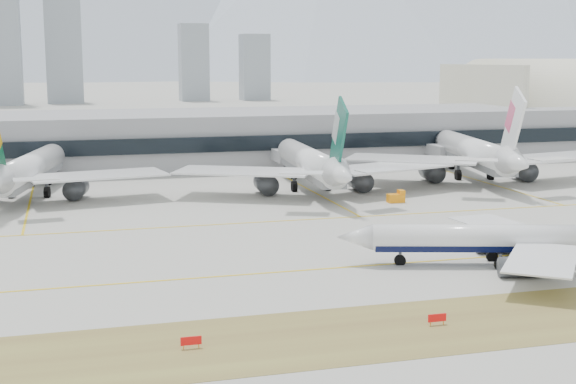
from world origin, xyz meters
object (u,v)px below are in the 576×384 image
object	(u,v)px
widebody_eva	(27,171)
widebody_china_air	(477,154)
taxiing_airliner	(502,239)
terminal	(162,139)
widebody_cathay	(312,165)

from	to	relation	value
widebody_eva	widebody_china_air	distance (m)	106.43
widebody_china_air	taxiing_airliner	bearing A→B (deg)	164.41
widebody_china_air	terminal	distance (m)	86.72
taxiing_airliner	widebody_cathay	xyz separation A→B (m)	(-7.13, 70.56, 2.27)
widebody_eva	widebody_cathay	xyz separation A→B (m)	(61.96, -7.81, 0.19)
taxiing_airliner	widebody_cathay	world-z (taller)	widebody_cathay
widebody_eva	widebody_china_air	bearing A→B (deg)	-79.17
taxiing_airliner	widebody_china_air	xyz separation A→B (m)	(37.31, 76.17, 2.65)
widebody_china_air	widebody_eva	bearing A→B (deg)	99.33
taxiing_airliner	widebody_eva	xyz separation A→B (m)	(-69.09, 78.37, 2.07)
widebody_china_air	terminal	bearing A→B (deg)	66.50
widebody_eva	widebody_cathay	world-z (taller)	widebody_cathay
widebody_eva	widebody_cathay	distance (m)	62.45
taxiing_airliner	widebody_cathay	distance (m)	70.96
widebody_china_air	terminal	xyz separation A→B (m)	(-71.88, 48.51, 1.01)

